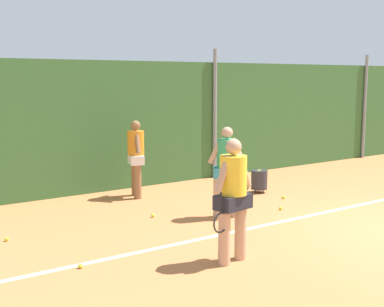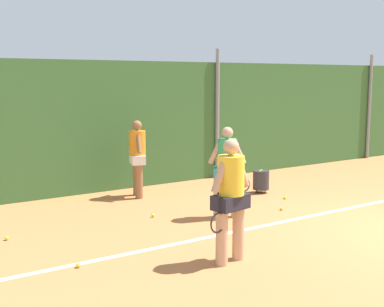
{
  "view_description": "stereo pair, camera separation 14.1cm",
  "coord_description": "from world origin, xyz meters",
  "px_view_note": "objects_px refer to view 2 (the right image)",
  "views": [
    {
      "loc": [
        -7.73,
        -4.55,
        2.52
      ],
      "look_at": [
        -2.73,
        2.79,
        1.21
      ],
      "focal_mm": 48.07,
      "sensor_mm": 36.0,
      "label": 1
    },
    {
      "loc": [
        -7.61,
        -4.63,
        2.52
      ],
      "look_at": [
        -2.73,
        2.79,
        1.21
      ],
      "focal_mm": 48.07,
      "sensor_mm": 36.0,
      "label": 2
    }
  ],
  "objects_px": {
    "tennis_ball_4": "(153,215)",
    "player_backcourt_far": "(137,154)",
    "ball_hopper": "(261,180)",
    "tennis_ball_5": "(7,238)",
    "player_midcourt": "(227,167)",
    "player_foreground_near": "(230,194)",
    "tennis_ball_3": "(78,265)",
    "tennis_ball_8": "(285,198)",
    "tennis_ball_7": "(282,209)"
  },
  "relations": [
    {
      "from": "player_midcourt",
      "to": "tennis_ball_3",
      "type": "relative_size",
      "value": 25.03
    },
    {
      "from": "player_midcourt",
      "to": "tennis_ball_5",
      "type": "xyz_separation_m",
      "value": [
        -3.71,
        0.8,
        -0.89
      ]
    },
    {
      "from": "player_foreground_near",
      "to": "ball_hopper",
      "type": "bearing_deg",
      "value": -146.11
    },
    {
      "from": "tennis_ball_3",
      "to": "tennis_ball_7",
      "type": "bearing_deg",
      "value": 9.52
    },
    {
      "from": "ball_hopper",
      "to": "tennis_ball_3",
      "type": "bearing_deg",
      "value": -157.24
    },
    {
      "from": "player_foreground_near",
      "to": "tennis_ball_8",
      "type": "height_order",
      "value": "player_foreground_near"
    },
    {
      "from": "tennis_ball_5",
      "to": "ball_hopper",
      "type": "bearing_deg",
      "value": 3.89
    },
    {
      "from": "tennis_ball_3",
      "to": "tennis_ball_5",
      "type": "distance_m",
      "value": 1.81
    },
    {
      "from": "tennis_ball_4",
      "to": "tennis_ball_5",
      "type": "xyz_separation_m",
      "value": [
        -2.57,
        0.08,
        0.0
      ]
    },
    {
      "from": "tennis_ball_7",
      "to": "player_backcourt_far",
      "type": "bearing_deg",
      "value": 124.92
    },
    {
      "from": "ball_hopper",
      "to": "tennis_ball_4",
      "type": "relative_size",
      "value": 7.78
    },
    {
      "from": "player_backcourt_far",
      "to": "tennis_ball_3",
      "type": "distance_m",
      "value": 4.27
    },
    {
      "from": "tennis_ball_4",
      "to": "tennis_ball_8",
      "type": "xyz_separation_m",
      "value": [
        3.0,
        -0.29,
        0.0
      ]
    },
    {
      "from": "player_midcourt",
      "to": "tennis_ball_8",
      "type": "distance_m",
      "value": 2.11
    },
    {
      "from": "player_foreground_near",
      "to": "tennis_ball_3",
      "type": "height_order",
      "value": "player_foreground_near"
    },
    {
      "from": "tennis_ball_7",
      "to": "tennis_ball_3",
      "type": "bearing_deg",
      "value": -170.48
    },
    {
      "from": "player_foreground_near",
      "to": "ball_hopper",
      "type": "xyz_separation_m",
      "value": [
        3.21,
        3.06,
        -0.67
      ]
    },
    {
      "from": "tennis_ball_5",
      "to": "tennis_ball_8",
      "type": "relative_size",
      "value": 1.0
    },
    {
      "from": "player_midcourt",
      "to": "tennis_ball_3",
      "type": "height_order",
      "value": "player_midcourt"
    },
    {
      "from": "player_foreground_near",
      "to": "tennis_ball_4",
      "type": "relative_size",
      "value": 25.95
    },
    {
      "from": "tennis_ball_3",
      "to": "tennis_ball_4",
      "type": "xyz_separation_m",
      "value": [
        2.07,
        1.66,
        0.0
      ]
    },
    {
      "from": "player_foreground_near",
      "to": "player_backcourt_far",
      "type": "xyz_separation_m",
      "value": [
        0.77,
        4.21,
        -0.04
      ]
    },
    {
      "from": "tennis_ball_4",
      "to": "player_backcourt_far",
      "type": "bearing_deg",
      "value": 71.85
    },
    {
      "from": "tennis_ball_4",
      "to": "tennis_ball_5",
      "type": "relative_size",
      "value": 1.0
    },
    {
      "from": "player_foreground_near",
      "to": "tennis_ball_5",
      "type": "distance_m",
      "value": 3.68
    },
    {
      "from": "player_midcourt",
      "to": "tennis_ball_4",
      "type": "relative_size",
      "value": 25.03
    },
    {
      "from": "player_midcourt",
      "to": "tennis_ball_4",
      "type": "height_order",
      "value": "player_midcourt"
    },
    {
      "from": "player_foreground_near",
      "to": "player_backcourt_far",
      "type": "relative_size",
      "value": 1.05
    },
    {
      "from": "tennis_ball_5",
      "to": "player_foreground_near",
      "type": "bearing_deg",
      "value": -48.95
    },
    {
      "from": "player_backcourt_far",
      "to": "tennis_ball_3",
      "type": "height_order",
      "value": "player_backcourt_far"
    },
    {
      "from": "ball_hopper",
      "to": "tennis_ball_8",
      "type": "relative_size",
      "value": 7.78
    },
    {
      "from": "tennis_ball_4",
      "to": "tennis_ball_5",
      "type": "distance_m",
      "value": 2.58
    },
    {
      "from": "player_backcourt_far",
      "to": "tennis_ball_5",
      "type": "height_order",
      "value": "player_backcourt_far"
    },
    {
      "from": "player_midcourt",
      "to": "player_backcourt_far",
      "type": "bearing_deg",
      "value": 138.35
    },
    {
      "from": "player_foreground_near",
      "to": "tennis_ball_4",
      "type": "xyz_separation_m",
      "value": [
        0.24,
        2.6,
        -0.93
      ]
    },
    {
      "from": "player_backcourt_far",
      "to": "tennis_ball_4",
      "type": "distance_m",
      "value": 1.91
    },
    {
      "from": "player_midcourt",
      "to": "tennis_ball_5",
      "type": "bearing_deg",
      "value": -158.49
    },
    {
      "from": "tennis_ball_3",
      "to": "tennis_ball_5",
      "type": "height_order",
      "value": "same"
    },
    {
      "from": "ball_hopper",
      "to": "tennis_ball_5",
      "type": "relative_size",
      "value": 7.78
    },
    {
      "from": "tennis_ball_4",
      "to": "tennis_ball_8",
      "type": "distance_m",
      "value": 3.01
    },
    {
      "from": "player_backcourt_far",
      "to": "tennis_ball_8",
      "type": "xyz_separation_m",
      "value": [
        2.47,
        -1.9,
        -0.89
      ]
    },
    {
      "from": "player_midcourt",
      "to": "player_backcourt_far",
      "type": "distance_m",
      "value": 2.41
    },
    {
      "from": "player_midcourt",
      "to": "player_foreground_near",
      "type": "bearing_deg",
      "value": -92.57
    },
    {
      "from": "tennis_ball_5",
      "to": "tennis_ball_3",
      "type": "bearing_deg",
      "value": -73.77
    },
    {
      "from": "player_midcourt",
      "to": "tennis_ball_4",
      "type": "distance_m",
      "value": 1.62
    },
    {
      "from": "tennis_ball_5",
      "to": "tennis_ball_7",
      "type": "distance_m",
      "value": 4.98
    },
    {
      "from": "player_midcourt",
      "to": "player_backcourt_far",
      "type": "height_order",
      "value": "player_midcourt"
    },
    {
      "from": "player_foreground_near",
      "to": "player_midcourt",
      "type": "distance_m",
      "value": 2.34
    },
    {
      "from": "player_foreground_near",
      "to": "ball_hopper",
      "type": "height_order",
      "value": "player_foreground_near"
    },
    {
      "from": "tennis_ball_3",
      "to": "tennis_ball_7",
      "type": "xyz_separation_m",
      "value": [
        4.37,
        0.73,
        0.0
      ]
    }
  ]
}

